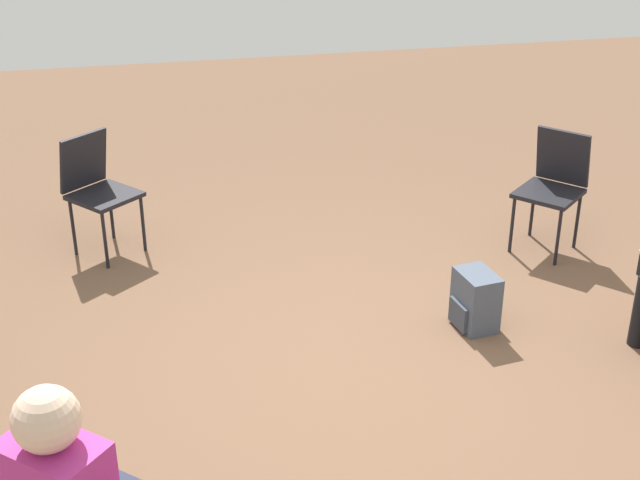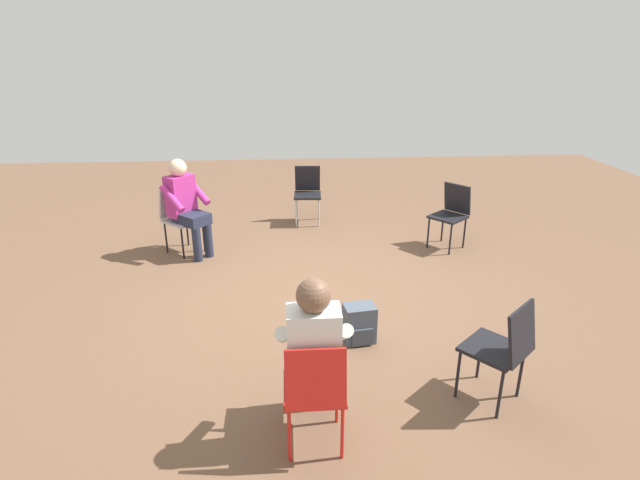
# 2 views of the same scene
# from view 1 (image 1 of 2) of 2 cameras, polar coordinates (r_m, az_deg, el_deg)

# --- Properties ---
(ground_plane) EXTENTS (14.00, 14.00, 0.00)m
(ground_plane) POSITION_cam_1_polar(r_m,az_deg,el_deg) (5.05, 2.07, -8.39)
(ground_plane) COLOR brown
(chair_northwest) EXTENTS (0.58, 0.59, 0.85)m
(chair_northwest) POSITION_cam_1_polar(r_m,az_deg,el_deg) (6.35, -14.09, 3.42)
(chair_northwest) COLOR black
(chair_northwest) RESTS_ON ground
(chair_northeast) EXTENTS (0.59, 0.58, 0.85)m
(chair_northeast) POSITION_cam_1_polar(r_m,az_deg,el_deg) (6.42, 14.73, 3.60)
(chair_northeast) COLOR black
(chair_northeast) RESTS_ON ground
(backpack_near_laptop_user) EXTENTS (0.28, 0.31, 0.36)m
(backpack_near_laptop_user) POSITION_cam_1_polar(r_m,az_deg,el_deg) (5.45, 9.92, -4.01)
(backpack_near_laptop_user) COLOR #475160
(backpack_near_laptop_user) RESTS_ON ground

